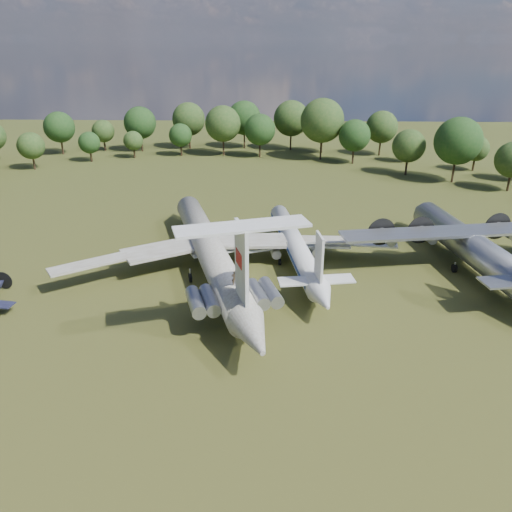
# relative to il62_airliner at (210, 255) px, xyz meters

# --- Properties ---
(ground) EXTENTS (300.00, 300.00, 0.00)m
(ground) POSITION_rel_il62_airliner_xyz_m (-5.65, -3.67, -2.78)
(ground) COLOR #223612
(ground) RESTS_ON ground
(il62_airliner) EXTENTS (58.41, 66.99, 5.55)m
(il62_airliner) POSITION_rel_il62_airliner_xyz_m (0.00, 0.00, 0.00)
(il62_airliner) COLOR silver
(il62_airliner) RESTS_ON ground
(tu104_jet) EXTENTS (37.20, 45.94, 4.17)m
(tu104_jet) POSITION_rel_il62_airliner_xyz_m (12.34, 4.32, -0.69)
(tu104_jet) COLOR silver
(tu104_jet) RESTS_ON ground
(an12_transport) EXTENTS (44.65, 48.33, 5.61)m
(an12_transport) POSITION_rel_il62_airliner_xyz_m (37.81, 2.85, 0.03)
(an12_transport) COLOR #9EA1A6
(an12_transport) RESTS_ON ground
(person_on_il62) EXTENTS (0.68, 0.47, 1.79)m
(person_on_il62) POSITION_rel_il62_airliner_xyz_m (4.63, -14.84, 3.67)
(person_on_il62) COLOR olive
(person_on_il62) RESTS_ON il62_airliner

